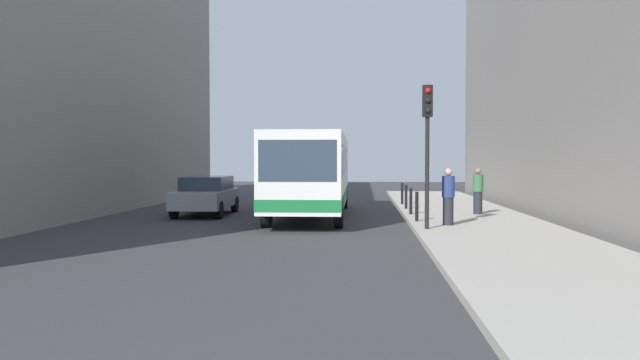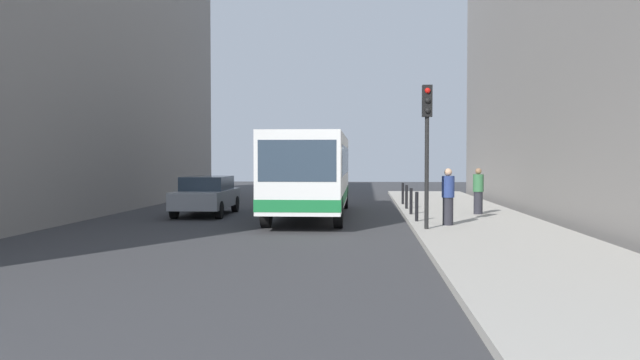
{
  "view_description": "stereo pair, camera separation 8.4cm",
  "coord_description": "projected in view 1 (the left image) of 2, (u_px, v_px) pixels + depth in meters",
  "views": [
    {
      "loc": [
        1.74,
        -19.46,
        2.15
      ],
      "look_at": [
        0.26,
        1.95,
        1.43
      ],
      "focal_mm": 35.41,
      "sensor_mm": 36.0,
      "label": 1
    },
    {
      "loc": [
        1.82,
        -19.45,
        2.15
      ],
      "look_at": [
        0.26,
        1.95,
        1.43
      ],
      "focal_mm": 35.41,
      "sensor_mm": 36.0,
      "label": 2
    }
  ],
  "objects": [
    {
      "name": "ground_plane",
      "position": [
        307.0,
        228.0,
        19.59
      ],
      "size": [
        80.0,
        80.0,
        0.0
      ],
      "primitive_type": "plane",
      "color": "#38383A"
    },
    {
      "name": "sidewalk",
      "position": [
        484.0,
        227.0,
        19.22
      ],
      "size": [
        4.4,
        40.0,
        0.15
      ],
      "primitive_type": "cube",
      "color": "#ADA89E",
      "rests_on": "ground"
    },
    {
      "name": "building_left",
      "position": [
        18.0,
        23.0,
        24.13
      ],
      "size": [
        7.0,
        32.0,
        14.76
      ],
      "primitive_type": "cube",
      "color": "gray",
      "rests_on": "ground"
    },
    {
      "name": "bus",
      "position": [
        312.0,
        170.0,
        23.59
      ],
      "size": [
        2.62,
        11.04,
        3.0
      ],
      "rotation": [
        0.0,
        0.0,
        3.15
      ],
      "color": "white",
      "rests_on": "ground"
    },
    {
      "name": "car_beside_bus",
      "position": [
        206.0,
        195.0,
        24.18
      ],
      "size": [
        1.92,
        4.43,
        1.48
      ],
      "rotation": [
        0.0,
        0.0,
        3.16
      ],
      "color": "#A5A8AD",
      "rests_on": "ground"
    },
    {
      "name": "traffic_light",
      "position": [
        427.0,
        129.0,
        17.94
      ],
      "size": [
        0.28,
        0.33,
        4.1
      ],
      "color": "black",
      "rests_on": "sidewalk"
    },
    {
      "name": "bollard_near",
      "position": [
        417.0,
        206.0,
        20.25
      ],
      "size": [
        0.11,
        0.11,
        0.95
      ],
      "primitive_type": "cylinder",
      "color": "black",
      "rests_on": "sidewalk"
    },
    {
      "name": "bollard_mid",
      "position": [
        411.0,
        201.0,
        22.81
      ],
      "size": [
        0.11,
        0.11,
        0.95
      ],
      "primitive_type": "cylinder",
      "color": "black",
      "rests_on": "sidewalk"
    },
    {
      "name": "bollard_far",
      "position": [
        406.0,
        197.0,
        25.37
      ],
      "size": [
        0.11,
        0.11,
        0.95
      ],
      "primitive_type": "cylinder",
      "color": "black",
      "rests_on": "sidewalk"
    },
    {
      "name": "bollard_farthest",
      "position": [
        402.0,
        193.0,
        27.93
      ],
      "size": [
        0.11,
        0.11,
        0.95
      ],
      "primitive_type": "cylinder",
      "color": "black",
      "rests_on": "sidewalk"
    },
    {
      "name": "pedestrian_near_signal",
      "position": [
        448.0,
        197.0,
        19.05
      ],
      "size": [
        0.38,
        0.38,
        1.72
      ],
      "rotation": [
        0.0,
        0.0,
        1.12
      ],
      "color": "#26262D",
      "rests_on": "sidewalk"
    },
    {
      "name": "pedestrian_mid_sidewalk",
      "position": [
        478.0,
        191.0,
        22.85
      ],
      "size": [
        0.38,
        0.38,
        1.67
      ],
      "rotation": [
        0.0,
        0.0,
        2.09
      ],
      "color": "#26262D",
      "rests_on": "sidewalk"
    }
  ]
}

